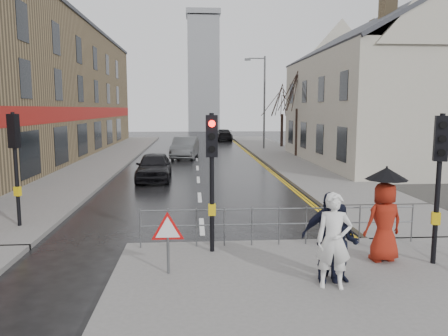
{
  "coord_description": "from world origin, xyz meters",
  "views": [
    {
      "loc": [
        -0.24,
        -10.22,
        3.64
      ],
      "look_at": [
        0.8,
        4.53,
        1.62
      ],
      "focal_mm": 35.0,
      "sensor_mm": 36.0,
      "label": 1
    }
  ],
  "objects": [
    {
      "name": "traffic_signal_near_right",
      "position": [
        5.2,
        -1.0,
        2.46
      ],
      "size": [
        0.34,
        0.33,
        3.4
      ],
      "color": "black",
      "rests_on": "near_pavement"
    },
    {
      "name": "pedestrian_d",
      "position": [
        2.47,
        -1.8,
        1.06
      ],
      "size": [
        1.09,
        0.47,
        1.84
      ],
      "primitive_type": "imported",
      "rotation": [
        0.0,
        0.0,
        -0.02
      ],
      "color": "black",
      "rests_on": "near_pavement"
    },
    {
      "name": "near_pavement",
      "position": [
        3.0,
        -3.5,
        0.07
      ],
      "size": [
        10.0,
        9.0,
        0.14
      ],
      "primitive_type": "cube",
      "color": "#605E5B",
      "rests_on": "ground"
    },
    {
      "name": "traffic_signal_far_left",
      "position": [
        -5.5,
        3.0,
        2.46
      ],
      "size": [
        0.34,
        0.33,
        3.4
      ],
      "color": "black",
      "rests_on": "left_pavement"
    },
    {
      "name": "car_mid",
      "position": [
        -0.85,
        22.02,
        0.78
      ],
      "size": [
        2.17,
        4.88,
        1.55
      ],
      "primitive_type": "imported",
      "rotation": [
        0.0,
        0.0,
        -0.11
      ],
      "color": "#494B4E",
      "rests_on": "ground"
    },
    {
      "name": "pavement_bridge_right",
      "position": [
        6.5,
        3.0,
        0.07
      ],
      "size": [
        4.0,
        4.2,
        0.14
      ],
      "primitive_type": "cube",
      "color": "#605E5B",
      "rests_on": "ground"
    },
    {
      "name": "guard_railing_front",
      "position": [
        1.95,
        0.6,
        0.86
      ],
      "size": [
        7.14,
        0.04,
        1.0
      ],
      "color": "#595B5E",
      "rests_on": "near_pavement"
    },
    {
      "name": "warning_sign",
      "position": [
        -0.8,
        -1.21,
        1.04
      ],
      "size": [
        0.8,
        0.07,
        1.35
      ],
      "color": "#595B5E",
      "rests_on": "near_pavement"
    },
    {
      "name": "car_far",
      "position": [
        3.23,
        39.74,
        0.65
      ],
      "size": [
        1.9,
        4.53,
        1.31
      ],
      "primitive_type": "imported",
      "rotation": [
        0.0,
        0.0,
        3.16
      ],
      "color": "black",
      "rests_on": "ground"
    },
    {
      "name": "street_lamp",
      "position": [
        5.82,
        28.0,
        4.71
      ],
      "size": [
        1.83,
        0.25,
        8.0
      ],
      "color": "#595B5E",
      "rests_on": "right_pavement"
    },
    {
      "name": "pedestrian_with_umbrella",
      "position": [
        4.12,
        -0.75,
        1.3
      ],
      "size": [
        0.99,
        0.96,
        2.18
      ],
      "color": "maroon",
      "rests_on": "near_pavement"
    },
    {
      "name": "car_parked",
      "position": [
        -2.25,
        12.0,
        0.71
      ],
      "size": [
        1.73,
        4.21,
        1.43
      ],
      "primitive_type": "imported",
      "rotation": [
        0.0,
        0.0,
        0.01
      ],
      "color": "black",
      "rests_on": "ground"
    },
    {
      "name": "left_pavement",
      "position": [
        -6.5,
        23.0,
        0.07
      ],
      "size": [
        4.0,
        44.0,
        0.14
      ],
      "primitive_type": "cube",
      "color": "#605E5B",
      "rests_on": "ground"
    },
    {
      "name": "building_right_cream",
      "position": [
        12.0,
        18.0,
        4.78
      ],
      "size": [
        9.0,
        16.4,
        10.1
      ],
      "color": "#BDB6A5",
      "rests_on": "ground"
    },
    {
      "name": "pedestrian_a",
      "position": [
        2.48,
        -2.16,
        1.09
      ],
      "size": [
        0.77,
        0.58,
        1.89
      ],
      "primitive_type": "imported",
      "rotation": [
        0.0,
        0.0,
        -0.2
      ],
      "color": "white",
      "rests_on": "near_pavement"
    },
    {
      "name": "ground",
      "position": [
        0.0,
        0.0,
        0.0
      ],
      "size": [
        120.0,
        120.0,
        0.0
      ],
      "primitive_type": "plane",
      "color": "black",
      "rests_on": "ground"
    },
    {
      "name": "pedestrian_b",
      "position": [
        2.7,
        -1.85,
        0.94
      ],
      "size": [
        0.98,
        0.91,
        1.6
      ],
      "primitive_type": "imported",
      "rotation": [
        0.0,
        0.0,
        -0.52
      ],
      "color": "black",
      "rests_on": "near_pavement"
    },
    {
      "name": "right_pavement",
      "position": [
        6.5,
        25.0,
        0.07
      ],
      "size": [
        4.0,
        40.0,
        0.14
      ],
      "primitive_type": "cube",
      "color": "#605E5B",
      "rests_on": "ground"
    },
    {
      "name": "church_tower",
      "position": [
        1.5,
        62.0,
        9.0
      ],
      "size": [
        5.0,
        5.0,
        18.0
      ],
      "primitive_type": "cube",
      "color": "gray",
      "rests_on": "ground"
    },
    {
      "name": "tree_near",
      "position": [
        7.5,
        22.0,
        5.14
      ],
      "size": [
        2.4,
        2.4,
        6.58
      ],
      "color": "#33221C",
      "rests_on": "right_pavement"
    },
    {
      "name": "building_left_terrace",
      "position": [
        -12.0,
        22.0,
        5.0
      ],
      "size": [
        8.0,
        42.0,
        10.0
      ],
      "primitive_type": "cube",
      "color": "#776445",
      "rests_on": "ground"
    },
    {
      "name": "traffic_signal_near_left",
      "position": [
        0.2,
        0.2,
        2.46
      ],
      "size": [
        0.28,
        0.27,
        3.4
      ],
      "color": "black",
      "rests_on": "near_pavement"
    },
    {
      "name": "tree_far",
      "position": [
        8.0,
        30.0,
        4.42
      ],
      "size": [
        2.4,
        2.4,
        5.64
      ],
      "color": "#33221C",
      "rests_on": "right_pavement"
    }
  ]
}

